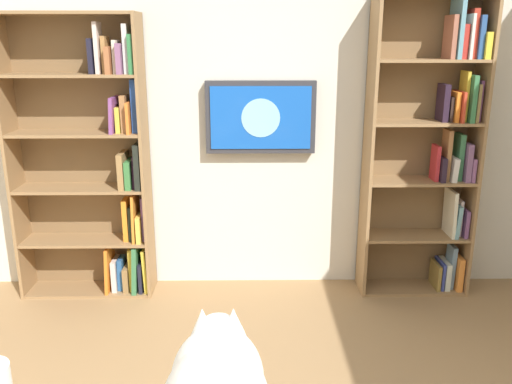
% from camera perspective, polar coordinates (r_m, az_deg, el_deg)
% --- Properties ---
extents(wall_back, '(4.52, 0.06, 2.70)m').
position_cam_1_polar(wall_back, '(3.85, -0.58, 9.26)').
color(wall_back, silver).
rests_on(wall_back, ground).
extents(bookshelf_left, '(0.77, 0.28, 2.09)m').
position_cam_1_polar(bookshelf_left, '(3.95, 18.50, 4.53)').
color(bookshelf_left, '#937047').
rests_on(bookshelf_left, ground).
extents(bookshelf_right, '(0.93, 0.28, 1.98)m').
position_cam_1_polar(bookshelf_right, '(3.90, -16.56, 2.79)').
color(bookshelf_right, '#937047').
rests_on(bookshelf_right, ground).
extents(wall_mounted_tv, '(0.77, 0.07, 0.51)m').
position_cam_1_polar(wall_mounted_tv, '(3.78, 0.50, 7.99)').
color(wall_mounted_tv, '#333338').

